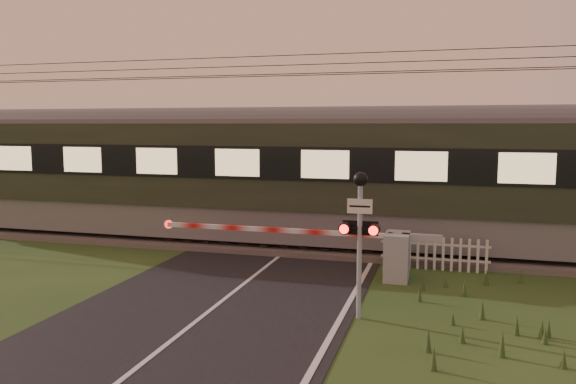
% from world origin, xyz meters
% --- Properties ---
extents(ground, '(160.00, 160.00, 0.00)m').
position_xyz_m(ground, '(0.00, 0.00, 0.00)').
color(ground, '#264219').
rests_on(ground, ground).
extents(road, '(6.00, 140.00, 0.03)m').
position_xyz_m(road, '(0.02, -0.23, 0.01)').
color(road, black).
rests_on(road, ground).
extents(track_bed, '(140.00, 3.40, 0.39)m').
position_xyz_m(track_bed, '(0.00, 6.50, 0.07)').
color(track_bed, '#47423D').
rests_on(track_bed, ground).
extents(overhead_wires, '(120.00, 0.62, 0.62)m').
position_xyz_m(overhead_wires, '(0.00, 6.50, 5.72)').
color(overhead_wires, black).
rests_on(overhead_wires, ground).
extents(boom_gate, '(7.63, 0.94, 1.24)m').
position_xyz_m(boom_gate, '(3.23, 3.35, 0.68)').
color(boom_gate, gray).
rests_on(boom_gate, ground).
extents(crossing_signal, '(0.77, 0.34, 3.01)m').
position_xyz_m(crossing_signal, '(3.09, 0.23, 2.07)').
color(crossing_signal, gray).
rests_on(crossing_signal, ground).
extents(picket_fence, '(2.89, 0.08, 0.91)m').
position_xyz_m(picket_fence, '(4.50, 4.60, 0.46)').
color(picket_fence, silver).
rests_on(picket_fence, ground).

